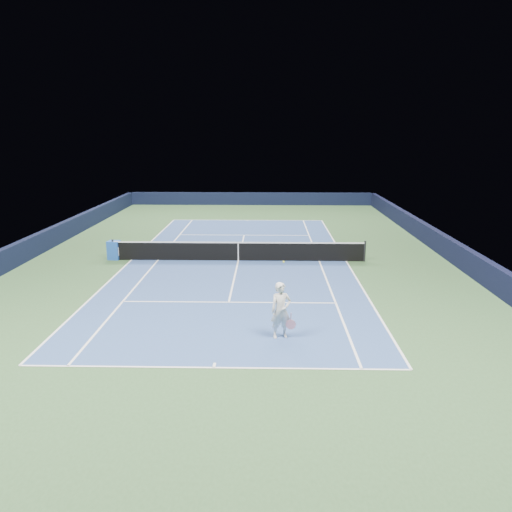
{
  "coord_description": "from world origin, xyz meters",
  "views": [
    {
      "loc": [
        1.48,
        -24.58,
        6.41
      ],
      "look_at": [
        0.97,
        -3.0,
        1.0
      ],
      "focal_mm": 35.0,
      "sensor_mm": 36.0,
      "label": 1
    }
  ],
  "objects": [
    {
      "name": "ground",
      "position": [
        0.0,
        0.0,
        0.0
      ],
      "size": [
        40.0,
        40.0,
        0.0
      ],
      "primitive_type": "plane",
      "color": "#2E4E2A",
      "rests_on": "ground"
    },
    {
      "name": "wall_far",
      "position": [
        0.0,
        19.82,
        0.55
      ],
      "size": [
        22.0,
        0.35,
        1.1
      ],
      "primitive_type": "cube",
      "color": "black",
      "rests_on": "ground"
    },
    {
      "name": "wall_right",
      "position": [
        10.82,
        0.0,
        0.55
      ],
      "size": [
        0.35,
        40.0,
        1.1
      ],
      "primitive_type": "cube",
      "color": "black",
      "rests_on": "ground"
    },
    {
      "name": "wall_left",
      "position": [
        -10.82,
        0.0,
        0.55
      ],
      "size": [
        0.35,
        40.0,
        1.1
      ],
      "primitive_type": "cube",
      "color": "black",
      "rests_on": "ground"
    },
    {
      "name": "court_surface",
      "position": [
        0.0,
        0.0,
        0.0
      ],
      "size": [
        10.97,
        23.77,
        0.01
      ],
      "primitive_type": "cube",
      "color": "navy",
      "rests_on": "ground"
    },
    {
      "name": "baseline_far",
      "position": [
        0.0,
        11.88,
        0.01
      ],
      "size": [
        10.97,
        0.08,
        0.0
      ],
      "primitive_type": "cube",
      "color": "white",
      "rests_on": "ground"
    },
    {
      "name": "baseline_near",
      "position": [
        0.0,
        -11.88,
        0.01
      ],
      "size": [
        10.97,
        0.08,
        0.0
      ],
      "primitive_type": "cube",
      "color": "white",
      "rests_on": "ground"
    },
    {
      "name": "sideline_doubles_right",
      "position": [
        5.49,
        0.0,
        0.01
      ],
      "size": [
        0.08,
        23.77,
        0.0
      ],
      "primitive_type": "cube",
      "color": "white",
      "rests_on": "ground"
    },
    {
      "name": "sideline_doubles_left",
      "position": [
        -5.49,
        0.0,
        0.01
      ],
      "size": [
        0.08,
        23.77,
        0.0
      ],
      "primitive_type": "cube",
      "color": "white",
      "rests_on": "ground"
    },
    {
      "name": "sideline_singles_right",
      "position": [
        4.12,
        0.0,
        0.01
      ],
      "size": [
        0.08,
        23.77,
        0.0
      ],
      "primitive_type": "cube",
      "color": "white",
      "rests_on": "ground"
    },
    {
      "name": "sideline_singles_left",
      "position": [
        -4.12,
        0.0,
        0.01
      ],
      "size": [
        0.08,
        23.77,
        0.0
      ],
      "primitive_type": "cube",
      "color": "white",
      "rests_on": "ground"
    },
    {
      "name": "service_line_far",
      "position": [
        0.0,
        6.4,
        0.01
      ],
      "size": [
        8.23,
        0.08,
        0.0
      ],
      "primitive_type": "cube",
      "color": "white",
      "rests_on": "ground"
    },
    {
      "name": "service_line_near",
      "position": [
        0.0,
        -6.4,
        0.01
      ],
      "size": [
        8.23,
        0.08,
        0.0
      ],
      "primitive_type": "cube",
      "color": "white",
      "rests_on": "ground"
    },
    {
      "name": "center_service_line",
      "position": [
        0.0,
        0.0,
        0.01
      ],
      "size": [
        0.08,
        12.8,
        0.0
      ],
      "primitive_type": "cube",
      "color": "white",
      "rests_on": "ground"
    },
    {
      "name": "center_mark_far",
      "position": [
        0.0,
        11.73,
        0.01
      ],
      "size": [
        0.08,
        0.3,
        0.0
      ],
      "primitive_type": "cube",
      "color": "white",
      "rests_on": "ground"
    },
    {
      "name": "center_mark_near",
      "position": [
        0.0,
        -11.73,
        0.01
      ],
      "size": [
        0.08,
        0.3,
        0.0
      ],
      "primitive_type": "cube",
      "color": "white",
      "rests_on": "ground"
    },
    {
      "name": "tennis_net",
      "position": [
        0.0,
        0.0,
        0.5
      ],
      "size": [
        12.9,
        0.1,
        1.07
      ],
      "color": "black",
      "rests_on": "ground"
    },
    {
      "name": "sponsor_cube",
      "position": [
        -6.4,
        0.15,
        0.48
      ],
      "size": [
        0.64,
        0.59,
        0.96
      ],
      "color": "blue",
      "rests_on": "ground"
    },
    {
      "name": "tennis_player",
      "position": [
        1.92,
        -9.71,
        0.91
      ],
      "size": [
        0.86,
        1.34,
        2.26
      ],
      "color": "silver",
      "rests_on": "ground"
    }
  ]
}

